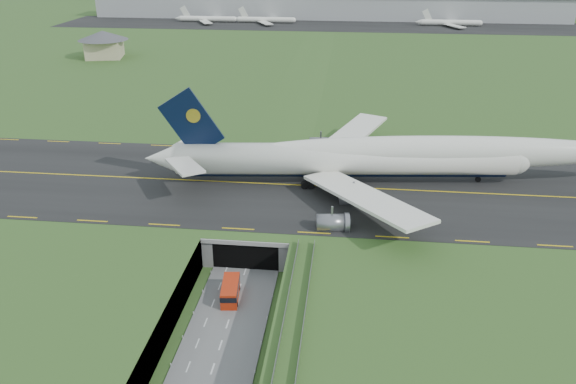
# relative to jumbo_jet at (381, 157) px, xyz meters

# --- Properties ---
(ground) EXTENTS (900.00, 900.00, 0.00)m
(ground) POSITION_rel_jumbo_jet_xyz_m (-24.63, -36.80, -11.88)
(ground) COLOR #325221
(ground) RESTS_ON ground
(airfield_deck) EXTENTS (800.00, 800.00, 6.00)m
(airfield_deck) POSITION_rel_jumbo_jet_xyz_m (-24.63, -36.80, -8.88)
(airfield_deck) COLOR gray
(airfield_deck) RESTS_ON ground
(trench_road) EXTENTS (12.00, 75.00, 0.20)m
(trench_road) POSITION_rel_jumbo_jet_xyz_m (-24.63, -44.30, -11.78)
(trench_road) COLOR slate
(trench_road) RESTS_ON ground
(taxiway) EXTENTS (800.00, 44.00, 0.18)m
(taxiway) POSITION_rel_jumbo_jet_xyz_m (-24.63, -3.80, -5.79)
(taxiway) COLOR black
(taxiway) RESTS_ON airfield_deck
(tunnel_portal) EXTENTS (17.00, 22.30, 6.00)m
(tunnel_portal) POSITION_rel_jumbo_jet_xyz_m (-24.63, -20.08, -8.54)
(tunnel_portal) COLOR gray
(tunnel_portal) RESTS_ON ground
(guideway) EXTENTS (3.00, 53.00, 7.05)m
(guideway) POSITION_rel_jumbo_jet_xyz_m (-13.63, -55.91, -6.55)
(guideway) COLOR #A8A8A3
(guideway) RESTS_ON ground
(jumbo_jet) EXTENTS (105.26, 65.41, 21.76)m
(jumbo_jet) POSITION_rel_jumbo_jet_xyz_m (0.00, 0.00, 0.00)
(jumbo_jet) COLOR white
(jumbo_jet) RESTS_ON ground
(shuttle_tram) EXTENTS (3.49, 7.44, 2.94)m
(shuttle_tram) POSITION_rel_jumbo_jet_xyz_m (-25.54, -37.91, -10.26)
(shuttle_tram) COLOR red
(shuttle_tram) RESTS_ON ground
(service_building) EXTENTS (25.57, 25.57, 11.64)m
(service_building) POSITION_rel_jumbo_jet_xyz_m (-115.32, 125.21, 1.02)
(service_building) COLOR #C2B58C
(service_building) RESTS_ON ground
(cargo_terminal) EXTENTS (320.00, 67.00, 15.60)m
(cargo_terminal) POSITION_rel_jumbo_jet_xyz_m (-24.74, 262.62, 2.08)
(cargo_terminal) COLOR #B2B2B2
(cargo_terminal) RESTS_ON ground
(distant_hills) EXTENTS (700.00, 91.00, 60.00)m
(distant_hills) POSITION_rel_jumbo_jet_xyz_m (39.75, 393.20, -15.88)
(distant_hills) COLOR #52635C
(distant_hills) RESTS_ON ground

